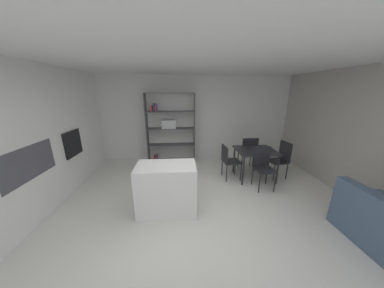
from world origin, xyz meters
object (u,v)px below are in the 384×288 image
dining_table (255,153)px  dining_chair_far (248,151)px  dining_chair_island_side (228,159)px  open_bookshelf (169,127)px  dining_chair_window_side (281,157)px  kitchen_island (167,188)px  dining_chair_near (263,164)px  built_in_oven (73,143)px

dining_table → dining_chair_far: bearing=90.0°
dining_table → dining_chair_island_side: bearing=-179.4°
open_bookshelf → dining_chair_window_side: (2.97, -1.33, -0.56)m
dining_table → dining_chair_far: (-0.00, 0.46, -0.10)m
dining_chair_island_side → dining_chair_window_side: 1.41m
kitchen_island → dining_chair_island_side: size_ratio=1.21×
dining_chair_window_side → dining_chair_near: dining_chair_near is taller
dining_chair_window_side → dining_chair_near: 0.85m
dining_chair_far → dining_chair_window_side: bearing=148.0°
kitchen_island → open_bookshelf: (-0.08, 2.55, 0.65)m
dining_table → dining_chair_far: 0.47m
dining_table → dining_chair_near: (-0.00, -0.45, -0.11)m
dining_chair_island_side → dining_chair_far: bearing=-61.1°
dining_table → dining_chair_window_side: size_ratio=1.02×
open_bookshelf → dining_chair_island_side: bearing=-41.0°
dining_chair_island_side → dining_chair_far: (0.70, 0.46, 0.04)m
open_bookshelf → dining_chair_island_side: open_bookshelf is taller
built_in_oven → dining_chair_near: bearing=-3.8°
dining_table → dining_chair_island_side: dining_chair_island_side is taller
dining_chair_island_side → dining_chair_window_side: bearing=-93.7°
built_in_oven → dining_chair_near: built_in_oven is taller
built_in_oven → dining_chair_near: (4.33, -0.29, -0.51)m
dining_table → dining_chair_island_side: size_ratio=1.09×
dining_chair_near → open_bookshelf: bearing=139.7°
kitchen_island → dining_chair_window_side: bearing=22.9°
kitchen_island → dining_chair_far: size_ratio=1.10×
kitchen_island → dining_table: kitchen_island is taller
open_bookshelf → dining_table: 2.67m
open_bookshelf → dining_table: (2.26, -1.35, -0.44)m
built_in_oven → kitchen_island: bearing=-26.0°
dining_chair_island_side → dining_chair_window_side: dining_chair_window_side is taller
built_in_oven → dining_chair_far: 4.40m
dining_chair_island_side → dining_chair_near: bearing=-126.9°
open_bookshelf → dining_chair_island_side: (1.56, -1.35, -0.58)m
dining_table → dining_chair_near: 0.46m
built_in_oven → dining_chair_window_side: built_in_oven is taller
kitchen_island → open_bookshelf: bearing=91.7°
dining_chair_far → dining_chair_near: (-0.00, -0.91, -0.01)m
built_in_oven → dining_chair_window_side: bearing=2.0°
dining_chair_far → dining_chair_near: 0.91m
built_in_oven → dining_chair_far: (4.33, 0.62, -0.50)m
kitchen_island → dining_chair_window_side: size_ratio=1.12×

